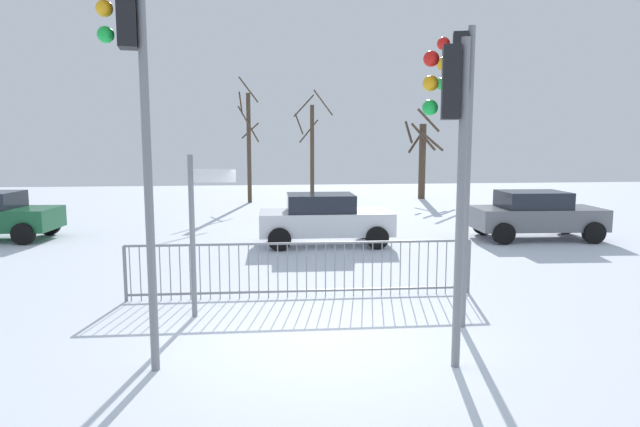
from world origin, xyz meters
TOP-DOWN VIEW (x-y plane):
  - ground_plane at (0.00, 0.00)m, footprint 60.00×60.00m
  - traffic_light_mid_right at (-2.30, -0.91)m, footprint 0.57×0.35m
  - traffic_light_foreground_right at (1.63, -1.18)m, footprint 0.55×0.37m
  - traffic_light_rear_left at (2.30, 0.34)m, footprint 0.55×0.37m
  - direction_sign_post at (-1.84, 1.28)m, footprint 0.79×0.12m
  - pedestrian_guard_railing at (-0.00, 2.26)m, footprint 6.63×0.20m
  - car_grey_far at (7.60, 7.80)m, footprint 3.89×2.10m
  - car_white_trailing at (1.07, 7.63)m, footprint 3.84×2.00m
  - bare_tree_left at (1.92, 20.24)m, footprint 2.04×2.04m
  - bare_tree_centre at (-1.27, 19.01)m, footprint 1.01×1.02m
  - bare_tree_right at (7.67, 19.88)m, footprint 1.87×1.86m

SIDE VIEW (x-z plane):
  - ground_plane at x=0.00m, z-range 0.00..0.00m
  - pedestrian_guard_railing at x=0.00m, z-range 0.02..1.09m
  - car_grey_far at x=7.60m, z-range 0.03..1.50m
  - car_white_trailing at x=1.07m, z-range 0.03..1.50m
  - direction_sign_post at x=-1.84m, z-range 0.18..2.93m
  - bare_tree_right at x=7.67m, z-range -0.08..4.57m
  - bare_tree_left at x=1.92m, z-range -0.05..5.45m
  - bare_tree_centre at x=-1.27m, z-range -0.16..5.86m
  - traffic_light_foreground_right at x=1.63m, z-range 0.99..5.22m
  - traffic_light_rear_left at x=2.30m, z-range 1.09..5.78m
  - traffic_light_mid_right at x=-2.30m, z-range 1.17..6.24m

